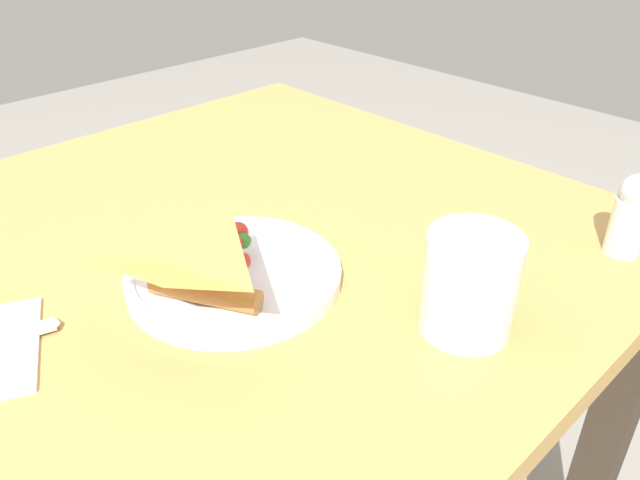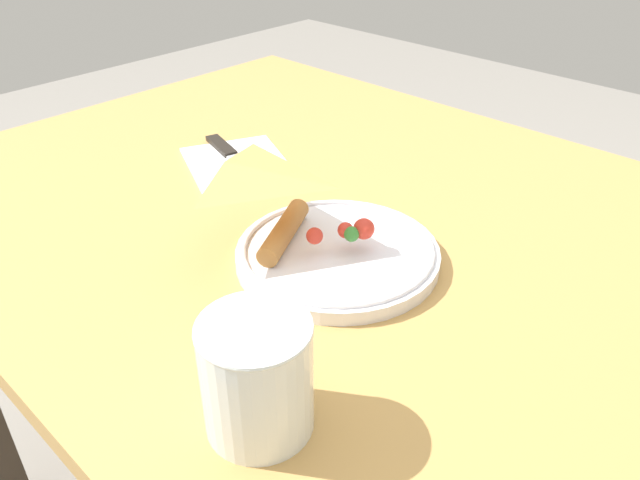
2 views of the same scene
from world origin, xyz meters
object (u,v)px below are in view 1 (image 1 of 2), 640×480
at_px(plate_pizza, 233,270).
at_px(salt_shaker, 631,215).
at_px(dining_table, 144,351).
at_px(milk_glass, 470,287).

height_order(plate_pizza, salt_shaker, salt_shaker).
distance_m(dining_table, salt_shaker, 0.57).
relative_size(milk_glass, salt_shaker, 1.05).
bearing_deg(dining_table, plate_pizza, -47.43).
xyz_separation_m(dining_table, salt_shaker, (0.43, -0.34, 0.15)).
distance_m(milk_glass, salt_shaker, 0.24).
bearing_deg(milk_glass, salt_shaker, -10.81).
relative_size(plate_pizza, salt_shaker, 2.35).
xyz_separation_m(dining_table, milk_glass, (0.19, -0.29, 0.15)).
distance_m(dining_table, milk_glass, 0.38).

